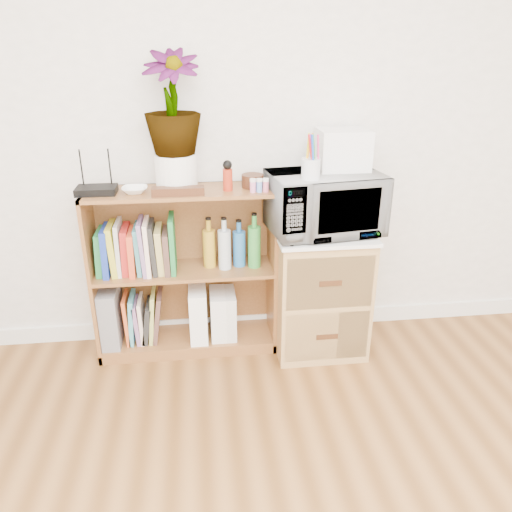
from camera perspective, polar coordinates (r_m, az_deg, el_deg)
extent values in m
cube|color=white|center=(3.14, -1.19, -7.56)|extent=(4.00, 0.02, 0.10)
cube|color=brown|center=(2.81, -8.10, -1.89)|extent=(1.00, 0.30, 0.95)
cube|color=#9E7542|center=(2.87, 7.18, -4.03)|extent=(0.50, 0.45, 0.70)
imported|color=silver|center=(2.66, 7.79, 6.04)|extent=(0.62, 0.46, 0.32)
cylinder|color=silver|center=(2.49, 6.27, 9.87)|extent=(0.09, 0.09, 0.10)
cube|color=white|center=(2.71, 9.86, 11.91)|extent=(0.26, 0.22, 0.21)
cube|color=black|center=(2.67, -17.76, 7.18)|extent=(0.20, 0.14, 0.04)
imported|color=white|center=(2.63, -13.68, 7.35)|extent=(0.13, 0.13, 0.03)
cylinder|color=white|center=(2.64, -9.10, 9.48)|extent=(0.21, 0.21, 0.18)
imported|color=#3F7930|center=(2.59, -9.60, 16.87)|extent=(0.28, 0.28, 0.50)
cube|color=#35180E|center=(2.54, -8.89, 7.32)|extent=(0.26, 0.07, 0.04)
cylinder|color=#A62914|center=(2.60, -3.25, 8.68)|extent=(0.05, 0.05, 0.11)
cylinder|color=#371B0F|center=(2.66, -0.40, 8.59)|extent=(0.12, 0.12, 0.07)
cube|color=pink|center=(2.57, 0.38, 7.93)|extent=(0.11, 0.04, 0.06)
cube|color=slate|center=(2.96, -16.19, -6.42)|extent=(0.10, 0.27, 0.34)
cube|color=white|center=(2.91, -6.63, -6.37)|extent=(0.10, 0.25, 0.31)
cube|color=white|center=(2.92, -4.37, -6.59)|extent=(0.09, 0.22, 0.27)
cube|color=silver|center=(2.92, -3.24, -6.54)|extent=(0.09, 0.22, 0.27)
cube|color=#217F3D|center=(2.80, -17.37, 0.38)|extent=(0.04, 0.20, 0.24)
cube|color=#1B35A4|center=(2.79, -16.67, 0.65)|extent=(0.04, 0.20, 0.26)
cube|color=gold|center=(2.78, -15.96, 0.80)|extent=(0.04, 0.20, 0.28)
cube|color=beige|center=(2.77, -15.35, 0.94)|extent=(0.03, 0.20, 0.29)
cube|color=red|center=(2.78, -14.65, 0.65)|extent=(0.04, 0.20, 0.25)
cube|color=#D64825|center=(2.77, -13.89, 0.57)|extent=(0.04, 0.20, 0.24)
cube|color=teal|center=(2.77, -13.27, 0.79)|extent=(0.03, 0.20, 0.26)
cube|color=gray|center=(2.76, -12.75, 1.20)|extent=(0.04, 0.20, 0.30)
cube|color=#FFDBC6|center=(2.75, -12.20, 1.18)|extent=(0.03, 0.20, 0.29)
cube|color=#242424|center=(2.75, -11.61, 1.02)|extent=(0.04, 0.20, 0.28)
cube|color=tan|center=(2.76, -10.89, 0.78)|extent=(0.04, 0.20, 0.25)
cube|color=#50362D|center=(2.76, -10.13, 0.68)|extent=(0.03, 0.20, 0.23)
cube|color=#1F7737|center=(2.74, -9.51, 1.47)|extent=(0.03, 0.20, 0.31)
cylinder|color=#B58A22|center=(2.74, -5.37, 1.32)|extent=(0.07, 0.07, 0.27)
cylinder|color=silver|center=(2.74, -3.65, 1.49)|extent=(0.07, 0.07, 0.28)
cylinder|color=#2467AB|center=(2.75, -1.93, 1.32)|extent=(0.07, 0.07, 0.26)
cylinder|color=green|center=(2.75, -0.23, 1.80)|extent=(0.07, 0.07, 0.30)
cylinder|color=gold|center=(2.77, 1.47, 1.81)|extent=(0.07, 0.07, 0.29)
cube|color=#DC5826|center=(2.96, -14.45, -6.83)|extent=(0.03, 0.19, 0.28)
cube|color=teal|center=(2.96, -13.94, -6.83)|extent=(0.04, 0.19, 0.28)
cube|color=#8D5F8F|center=(2.96, -13.36, -7.13)|extent=(0.04, 0.19, 0.24)
cube|color=beige|center=(2.95, -12.88, -6.98)|extent=(0.03, 0.19, 0.26)
cube|color=black|center=(2.96, -12.28, -7.21)|extent=(0.07, 0.19, 0.23)
cube|color=#B0B453|center=(2.94, -11.72, -6.63)|extent=(0.05, 0.19, 0.30)
cube|color=brown|center=(2.94, -11.17, -6.68)|extent=(0.07, 0.19, 0.29)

